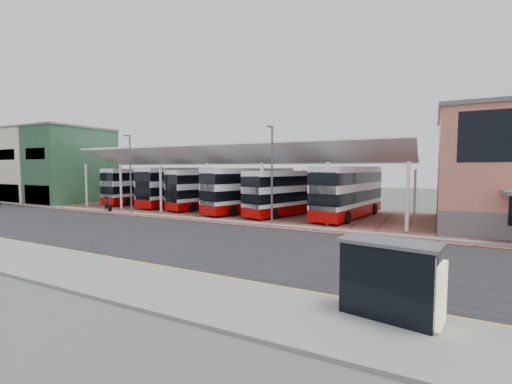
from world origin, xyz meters
TOP-DOWN VIEW (x-y plane):
  - ground at (0.00, 0.00)m, footprint 140.00×140.00m
  - road at (0.00, -1.00)m, footprint 120.00×14.00m
  - forecourt at (2.00, 13.00)m, footprint 72.00×16.00m
  - sidewalk at (0.00, -9.00)m, footprint 120.00×4.00m
  - north_kerb at (0.00, 6.20)m, footprint 120.00×0.80m
  - yellow_line_near at (0.00, -7.00)m, footprint 120.00×0.12m
  - yellow_line_far at (0.00, -6.70)m, footprint 120.00×0.12m
  - canopy at (-6.00, 13.94)m, footprint 37.00×11.63m
  - shop_green at (-30.00, 10.97)m, footprint 6.40×10.20m
  - shop_cream at (-36.50, 10.97)m, footprint 6.40×10.20m
  - shop_brick at (-43.00, 10.97)m, footprint 6.40×10.20m
  - lamp_west at (-14.00, 6.27)m, footprint 0.16×0.90m
  - lamp_east at (2.00, 6.27)m, footprint 0.16×0.90m
  - bus_0 at (-20.92, 14.80)m, footprint 3.44×11.33m
  - bus_1 at (-14.62, 14.37)m, footprint 3.23×11.57m
  - bus_2 at (-9.28, 13.70)m, footprint 5.18×11.05m
  - bus_3 at (-3.62, 12.90)m, footprint 6.00×11.55m
  - bus_4 at (0.76, 12.85)m, footprint 5.56×10.91m
  - bus_5 at (6.57, 13.69)m, footprint 4.38×11.97m
  - pedestrian at (-17.38, 6.05)m, footprint 0.53×0.68m
  - suitcase at (-16.88, 6.00)m, footprint 0.35×0.25m
  - bus_shelter at (12.76, -8.18)m, footprint 3.13×1.83m

SIDE VIEW (x-z plane):
  - ground at x=0.00m, z-range 0.00..0.00m
  - road at x=0.00m, z-range 0.00..0.02m
  - yellow_line_near at x=0.00m, z-range 0.02..0.03m
  - yellow_line_far at x=0.00m, z-range 0.02..0.03m
  - forecourt at x=2.00m, z-range 0.00..0.06m
  - sidewalk at x=0.00m, z-range 0.00..0.14m
  - north_kerb at x=0.00m, z-range 0.00..0.14m
  - suitcase at x=-16.88m, z-range 0.06..0.66m
  - pedestrian at x=-17.38m, z-range 0.06..1.71m
  - bus_shelter at x=12.76m, z-range 0.43..2.80m
  - bus_4 at x=0.76m, z-range 0.05..4.44m
  - bus_2 at x=-9.28m, z-range 0.05..4.49m
  - bus_0 at x=-20.92m, z-range 0.05..4.64m
  - bus_3 at x=-3.62m, z-range 0.05..4.70m
  - bus_1 at x=-14.62m, z-range 0.04..4.77m
  - bus_5 at x=6.57m, z-range 0.04..4.87m
  - lamp_west at x=-14.00m, z-range 0.32..8.40m
  - lamp_east at x=2.00m, z-range 0.32..8.40m
  - shop_green at x=-30.00m, z-range 0.01..10.23m
  - shop_cream at x=-36.50m, z-range 0.01..10.23m
  - shop_brick at x=-43.00m, z-range 0.01..10.23m
  - canopy at x=-6.00m, z-range 2.26..9.33m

